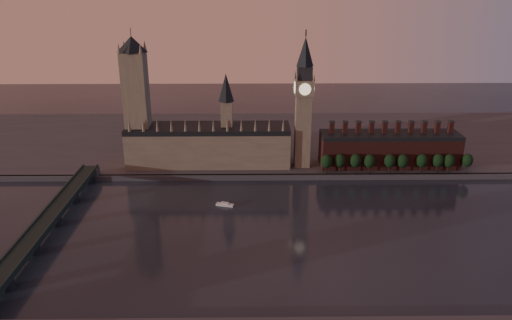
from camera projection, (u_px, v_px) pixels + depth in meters
The scene contains 18 objects.
ground at pixel (302, 237), 301.82m from camera, with size 900.00×900.00×0.00m, color black.
north_bank at pixel (284, 141), 467.82m from camera, with size 900.00×182.00×4.00m.
palace_of_westminster at pixel (209, 143), 401.08m from camera, with size 130.00×30.30×74.00m.
victoria_tower at pixel (136, 98), 387.38m from camera, with size 24.00×24.00×108.00m.
big_ben at pixel (304, 102), 384.98m from camera, with size 15.00×15.00×107.00m.
chimney_block at pixel (389, 149), 399.48m from camera, with size 110.00×25.00×37.00m.
embankment_tree_0 at pixel (326, 161), 385.06m from camera, with size 8.60×8.60×14.88m.
embankment_tree_1 at pixel (340, 161), 386.70m from camera, with size 8.60×8.60×14.88m.
embankment_tree_2 at pixel (355, 161), 386.55m from camera, with size 8.60×8.60×14.88m.
embankment_tree_3 at pixel (370, 161), 385.62m from camera, with size 8.60×8.60×14.88m.
embankment_tree_4 at pixel (390, 161), 386.12m from camera, with size 8.60×8.60×14.88m.
embankment_tree_5 at pixel (403, 161), 385.69m from camera, with size 8.60×8.60×14.88m.
embankment_tree_6 at pixel (422, 161), 386.55m from camera, with size 8.60×8.60×14.88m.
embankment_tree_7 at pixel (438, 161), 386.89m from camera, with size 8.60×8.60×14.88m.
embankment_tree_8 at pixel (449, 161), 386.15m from camera, with size 8.60×8.60×14.88m.
embankment_tree_9 at pixel (467, 160), 387.31m from camera, with size 8.60×8.60×14.88m.
westminster_bridge at pixel (42, 230), 294.90m from camera, with size 14.00×200.00×11.55m.
river_boat at pixel (225, 204), 342.21m from camera, with size 12.62×6.55×2.43m.
Camera 1 is at (-31.45, -265.87, 149.63)m, focal length 35.00 mm.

